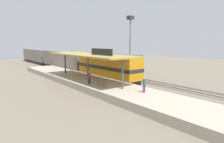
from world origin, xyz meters
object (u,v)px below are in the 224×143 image
Objects in this scene: light_mast at (130,33)px; locomotive at (107,66)px; platform_bench at (101,83)px; person_walking at (89,77)px; passenger_carriage_rear at (36,56)px; passenger_carriage_front at (63,60)px; person_waiting at (144,84)px; freight_car at (110,65)px.

locomotive is at bearing -161.10° from light_mast.
person_walking is at bearing 95.76° from platform_bench.
passenger_carriage_rear is 43.76m from person_walking.
locomotive is 10.19m from light_mast.
light_mast is (7.80, 2.67, 5.99)m from locomotive.
locomotive reaches higher than passenger_carriage_front.
person_walking is (-6.25, -22.51, -0.46)m from passenger_carriage_front.
locomotive is at bearing 49.17° from platform_bench.
light_mast reaches higher than person_waiting.
platform_bench is 0.15× the size of light_mast.
passenger_carriage_front and passenger_carriage_rear have the same top height.
freight_car is 1.03× the size of light_mast.
light_mast is (7.80, -15.33, 6.08)m from passenger_carriage_front.
passenger_carriage_front reaches higher than person_waiting.
person_waiting reaches higher than platform_bench.
light_mast is 6.84× the size of person_walking.
light_mast reaches higher than person_walking.
freight_car is 7.02× the size of person_waiting.
passenger_carriage_front is (6.00, 24.94, 0.97)m from platform_bench.
person_waiting is 1.00× the size of person_walking.
light_mast is (13.80, 9.61, 7.05)m from platform_bench.
locomotive is at bearing -90.00° from passenger_carriage_front.
person_waiting is (-3.93, -12.28, -0.56)m from locomotive.
locomotive is at bearing -131.40° from freight_car.
passenger_carriage_front reaches higher than platform_bench.
person_waiting is at bearing -94.40° from passenger_carriage_rear.
passenger_carriage_rear is 11.70× the size of person_walking.
light_mast is at bearing 27.07° from person_walking.
passenger_carriage_rear is at bearing 85.60° from person_waiting.
locomotive is 12.90m from person_waiting.
freight_car is at bearing 141.48° from light_mast.
passenger_carriage_rear is 37.46m from light_mast.
passenger_carriage_front is at bearing 74.49° from person_walking.
passenger_carriage_rear is 1.67× the size of freight_car.
freight_car reaches higher than person_walking.
freight_car reaches higher than platform_bench.
person_waiting is at bearing -107.74° from locomotive.
locomotive is 1.20× the size of freight_car.
platform_bench is 0.08× the size of passenger_carriage_front.
person_walking is (-10.85, -9.73, -0.12)m from freight_car.
person_waiting is (2.07, -5.33, 0.51)m from platform_bench.
person_walking is at bearing 106.62° from person_waiting.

